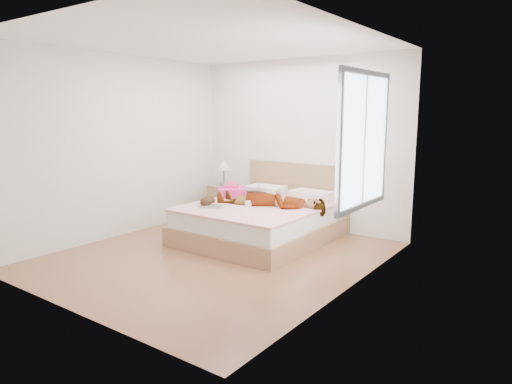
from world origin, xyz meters
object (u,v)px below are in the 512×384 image
(phone, at_px, (259,186))
(towel, at_px, (232,191))
(magazine, at_px, (210,207))
(coffee_mug, at_px, (248,204))
(nightstand, at_px, (224,199))
(woman, at_px, (272,197))
(bed, at_px, (264,219))
(plush_toy, at_px, (207,201))

(phone, xyz_separation_m, towel, (-0.35, -0.24, -0.07))
(magazine, distance_m, coffee_mug, 0.52)
(phone, relative_size, towel, 0.16)
(magazine, distance_m, nightstand, 1.55)
(nightstand, bearing_deg, coffee_mug, -38.30)
(towel, distance_m, nightstand, 0.81)
(woman, xyz_separation_m, bed, (-0.15, 0.02, -0.34))
(woman, height_order, magazine, woman)
(coffee_mug, distance_m, plush_toy, 0.57)
(towel, xyz_separation_m, plush_toy, (0.17, -0.75, -0.02))
(phone, height_order, bed, bed)
(bed, height_order, coffee_mug, bed)
(woman, xyz_separation_m, phone, (-0.50, 0.40, 0.06))
(coffee_mug, xyz_separation_m, plush_toy, (-0.50, -0.27, 0.02))
(towel, distance_m, magazine, 0.84)
(phone, xyz_separation_m, bed, (0.35, -0.38, -0.40))
(woman, bearing_deg, bed, -111.62)
(phone, bearing_deg, magazine, -109.93)
(woman, height_order, nightstand, nightstand)
(bed, height_order, towel, bed)
(bed, bearing_deg, woman, -6.69)
(woman, distance_m, bed, 0.37)
(woman, xyz_separation_m, plush_toy, (-0.68, -0.59, -0.04))
(woman, height_order, towel, towel)
(bed, bearing_deg, phone, 132.47)
(towel, relative_size, nightstand, 0.54)
(coffee_mug, distance_m, nightstand, 1.61)
(towel, bearing_deg, bed, -11.81)
(towel, relative_size, plush_toy, 2.11)
(phone, distance_m, magazine, 1.04)
(bed, relative_size, towel, 3.89)
(phone, distance_m, bed, 0.65)
(phone, distance_m, plush_toy, 1.01)
(woman, height_order, bed, bed)
(bed, bearing_deg, plush_toy, -131.12)
(coffee_mug, bearing_deg, towel, 144.35)
(phone, height_order, nightstand, nightstand)
(coffee_mug, bearing_deg, phone, 114.35)
(towel, bearing_deg, woman, -10.92)
(plush_toy, bearing_deg, nightstand, 120.73)
(woman, distance_m, coffee_mug, 0.37)
(towel, xyz_separation_m, nightstand, (-0.57, 0.50, -0.27))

